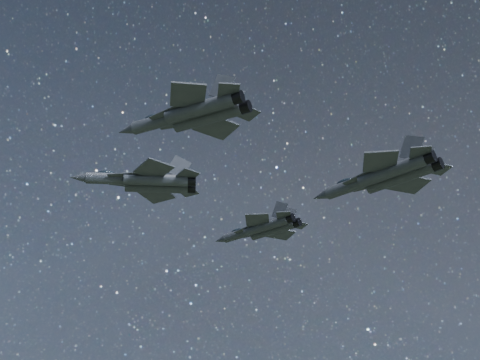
# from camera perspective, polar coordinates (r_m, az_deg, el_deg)

# --- Properties ---
(jet_lead) EXTENTS (18.12, 12.10, 4.59)m
(jet_lead) POSITION_cam_1_polar(r_m,az_deg,el_deg) (92.69, -8.02, -0.11)
(jet_lead) COLOR #2E323A
(jet_left) EXTENTS (15.79, 10.50, 4.01)m
(jet_left) POSITION_cam_1_polar(r_m,az_deg,el_deg) (101.47, 1.97, -4.14)
(jet_left) COLOR #2E323A
(jet_right) EXTENTS (16.09, 11.14, 4.04)m
(jet_right) POSITION_cam_1_polar(r_m,az_deg,el_deg) (69.32, -4.02, 5.67)
(jet_right) COLOR #2E323A
(jet_slot) EXTENTS (17.90, 11.78, 4.59)m
(jet_slot) POSITION_cam_1_polar(r_m,az_deg,el_deg) (83.23, 12.28, 0.38)
(jet_slot) COLOR #2E323A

